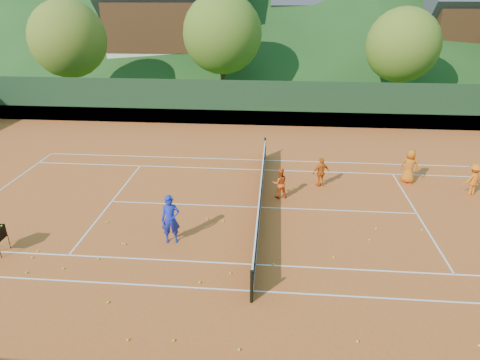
# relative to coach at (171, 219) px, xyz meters

# --- Properties ---
(ground) EXTENTS (400.00, 400.00, 0.00)m
(ground) POSITION_rel_coach_xyz_m (3.06, 2.94, -0.93)
(ground) COLOR #2A5019
(ground) RESTS_ON ground
(clay_court) EXTENTS (40.00, 24.00, 0.02)m
(clay_court) POSITION_rel_coach_xyz_m (3.06, 2.94, -0.92)
(clay_court) COLOR #B9511E
(clay_court) RESTS_ON ground
(coach) EXTENTS (0.73, 0.55, 1.82)m
(coach) POSITION_rel_coach_xyz_m (0.00, 0.00, 0.00)
(coach) COLOR #1A28AA
(coach) RESTS_ON clay_court
(student_a) EXTENTS (0.76, 0.65, 1.36)m
(student_a) POSITION_rel_coach_xyz_m (3.86, 3.96, -0.23)
(student_a) COLOR #E55314
(student_a) RESTS_ON clay_court
(student_b) EXTENTS (0.88, 0.64, 1.39)m
(student_b) POSITION_rel_coach_xyz_m (5.75, 5.32, -0.21)
(student_b) COLOR orange
(student_b) RESTS_ON clay_court
(student_c) EXTENTS (0.93, 0.78, 1.63)m
(student_c) POSITION_rel_coach_xyz_m (9.90, 6.12, -0.09)
(student_c) COLOR #D36312
(student_c) RESTS_ON clay_court
(student_d) EXTENTS (1.07, 0.82, 1.46)m
(student_d) POSITION_rel_coach_xyz_m (12.33, 4.99, -0.18)
(student_d) COLOR orange
(student_d) RESTS_ON clay_court
(tennis_ball_0) EXTENTS (0.07, 0.07, 0.07)m
(tennis_ball_0) POSITION_rel_coach_xyz_m (5.72, -0.57, -0.88)
(tennis_ball_0) COLOR #CFF128
(tennis_ball_0) RESTS_ON clay_court
(tennis_ball_1) EXTENTS (0.07, 0.07, 0.07)m
(tennis_ball_1) POSITION_rel_coach_xyz_m (2.87, -4.92, -0.88)
(tennis_ball_1) COLOR #CFF128
(tennis_ball_1) RESTS_ON clay_court
(tennis_ball_2) EXTENTS (0.07, 0.07, 0.07)m
(tennis_ball_2) POSITION_rel_coach_xyz_m (-1.71, -0.33, -0.88)
(tennis_ball_2) COLOR #CFF128
(tennis_ball_2) RESTS_ON clay_court
(tennis_ball_3) EXTENTS (0.07, 0.07, 0.07)m
(tennis_ball_3) POSITION_rel_coach_xyz_m (1.41, -2.31, -0.88)
(tennis_ball_3) COLOR #CFF128
(tennis_ball_3) RESTS_ON clay_court
(tennis_ball_4) EXTENTS (0.07, 0.07, 0.07)m
(tennis_ball_4) POSITION_rel_coach_xyz_m (9.24, 1.55, -0.88)
(tennis_ball_4) COLOR #CFF128
(tennis_ball_4) RESTS_ON clay_court
(tennis_ball_6) EXTENTS (0.07, 0.07, 0.07)m
(tennis_ball_6) POSITION_rel_coach_xyz_m (1.01, 1.70, -0.88)
(tennis_ball_6) COLOR #CFF128
(tennis_ball_6) RESTS_ON clay_court
(tennis_ball_7) EXTENTS (0.07, 0.07, 0.07)m
(tennis_ball_7) POSITION_rel_coach_xyz_m (2.31, -1.77, -0.88)
(tennis_ball_7) COLOR #CFF128
(tennis_ball_7) RESTS_ON clay_court
(tennis_ball_8) EXTENTS (0.07, 0.07, 0.07)m
(tennis_ball_8) POSITION_rel_coach_xyz_m (-3.15, -1.98, -0.88)
(tennis_ball_8) COLOR #CFF128
(tennis_ball_8) RESTS_ON clay_court
(tennis_ball_9) EXTENTS (0.07, 0.07, 0.07)m
(tennis_ball_9) POSITION_rel_coach_xyz_m (5.89, -4.38, -0.88)
(tennis_ball_9) COLOR #CFF128
(tennis_ball_9) RESTS_ON clay_court
(tennis_ball_10) EXTENTS (0.07, 0.07, 0.07)m
(tennis_ball_10) POSITION_rel_coach_xyz_m (-2.22, -1.36, -0.88)
(tennis_ball_10) COLOR #CFF128
(tennis_ball_10) RESTS_ON clay_court
(tennis_ball_11) EXTENTS (0.07, 0.07, 0.07)m
(tennis_ball_11) POSITION_rel_coach_xyz_m (-4.23, -2.29, -0.88)
(tennis_ball_11) COLOR #CFF128
(tennis_ball_11) RESTS_ON clay_court
(tennis_ball_13) EXTENTS (0.07, 0.07, 0.07)m
(tennis_ball_13) POSITION_rel_coach_xyz_m (-2.84, 1.11, -0.88)
(tennis_ball_13) COLOR #CFF128
(tennis_ball_13) RESTS_ON clay_court
(tennis_ball_14) EXTENTS (0.07, 0.07, 0.07)m
(tennis_ball_14) POSITION_rel_coach_xyz_m (1.67, 1.60, -0.88)
(tennis_ball_14) COLOR #CFF128
(tennis_ball_14) RESTS_ON clay_court
(tennis_ball_15) EXTENTS (0.07, 0.07, 0.07)m
(tennis_ball_15) POSITION_rel_coach_xyz_m (3.68, -1.16, -0.88)
(tennis_ball_15) COLOR #CFF128
(tennis_ball_15) RESTS_ON clay_court
(tennis_ball_17) EXTENTS (0.07, 0.07, 0.07)m
(tennis_ball_17) POSITION_rel_coach_xyz_m (7.14, 0.66, -0.88)
(tennis_ball_17) COLOR #CFF128
(tennis_ball_17) RESTS_ON clay_court
(tennis_ball_20) EXTENTS (0.07, 0.07, 0.07)m
(tennis_ball_20) POSITION_rel_coach_xyz_m (7.53, 1.48, -0.88)
(tennis_ball_20) COLOR #CFF128
(tennis_ball_20) RESTS_ON clay_court
(tennis_ball_21) EXTENTS (0.07, 0.07, 0.07)m
(tennis_ball_21) POSITION_rel_coach_xyz_m (-1.09, -3.46, -0.88)
(tennis_ball_21) COLOR #CFF128
(tennis_ball_21) RESTS_ON clay_court
(tennis_ball_22) EXTENTS (0.07, 0.07, 0.07)m
(tennis_ball_22) POSITION_rel_coach_xyz_m (1.15, -4.76, -0.88)
(tennis_ball_22) COLOR #CFF128
(tennis_ball_22) RESTS_ON clay_court
(tennis_ball_23) EXTENTS (0.07, 0.07, 0.07)m
(tennis_ball_23) POSITION_rel_coach_xyz_m (8.96, -4.26, -0.88)
(tennis_ball_23) COLOR #CFF128
(tennis_ball_23) RESTS_ON clay_court
(tennis_ball_24) EXTENTS (0.07, 0.07, 0.07)m
(tennis_ball_24) POSITION_rel_coach_xyz_m (-4.50, -1.06, -0.88)
(tennis_ball_24) COLOR #CFF128
(tennis_ball_24) RESTS_ON clay_court
(tennis_ball_26) EXTENTS (0.07, 0.07, 0.07)m
(tennis_ball_26) POSITION_rel_coach_xyz_m (-1.63, -0.38, -0.88)
(tennis_ball_26) COLOR #CFF128
(tennis_ball_26) RESTS_ON clay_court
(tennis_ball_27) EXTENTS (0.07, 0.07, 0.07)m
(tennis_ball_27) POSITION_rel_coach_xyz_m (-4.49, -1.46, -0.88)
(tennis_ball_27) COLOR #CFF128
(tennis_ball_27) RESTS_ON clay_court
(tennis_ball_29) EXTENTS (0.07, 0.07, 0.07)m
(tennis_ball_29) POSITION_rel_coach_xyz_m (-0.03, -4.84, -0.88)
(tennis_ball_29) COLOR #CFF128
(tennis_ball_29) RESTS_ON clay_court
(court_lines) EXTENTS (23.83, 11.03, 0.00)m
(court_lines) POSITION_rel_coach_xyz_m (3.06, 2.94, -0.91)
(court_lines) COLOR silver
(court_lines) RESTS_ON clay_court
(tennis_net) EXTENTS (0.10, 12.07, 1.10)m
(tennis_net) POSITION_rel_coach_xyz_m (3.06, 2.94, -0.41)
(tennis_net) COLOR black
(tennis_net) RESTS_ON clay_court
(perimeter_fence) EXTENTS (40.40, 24.24, 3.00)m
(perimeter_fence) POSITION_rel_coach_xyz_m (3.06, 2.94, 0.34)
(perimeter_fence) COLOR black
(perimeter_fence) RESTS_ON clay_court
(chalet_left) EXTENTS (13.80, 9.93, 12.92)m
(chalet_left) POSITION_rel_coach_xyz_m (-6.94, 32.94, 4.72)
(chalet_left) COLOR beige
(chalet_left) RESTS_ON ground
(chalet_mid) EXTENTS (12.65, 8.82, 11.45)m
(chalet_mid) POSITION_rel_coach_xyz_m (9.06, 36.94, 4.06)
(chalet_mid) COLOR beige
(chalet_mid) RESTS_ON ground
(chalet_right) EXTENTS (11.50, 8.82, 11.91)m
(chalet_right) POSITION_rel_coach_xyz_m (23.06, 32.94, 4.33)
(chalet_right) COLOR beige
(chalet_right) RESTS_ON ground
(tree_a) EXTENTS (6.00, 6.00, 7.88)m
(tree_a) POSITION_rel_coach_xyz_m (-12.94, 20.94, 3.94)
(tree_a) COLOR #42291A
(tree_a) RESTS_ON ground
(tree_b) EXTENTS (6.40, 6.40, 8.40)m
(tree_b) POSITION_rel_coach_xyz_m (-0.94, 22.94, 4.27)
(tree_b) COLOR #3D2818
(tree_b) RESTS_ON ground
(tree_c) EXTENTS (5.60, 5.60, 7.35)m
(tree_c) POSITION_rel_coach_xyz_m (13.06, 21.94, 3.61)
(tree_c) COLOR #41281A
(tree_c) RESTS_ON ground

